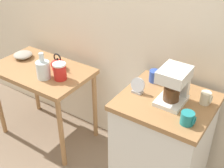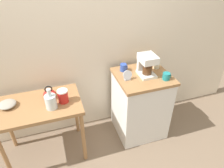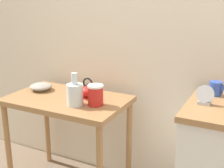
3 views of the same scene
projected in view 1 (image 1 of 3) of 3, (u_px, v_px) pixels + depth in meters
name	position (u px, v px, depth m)	size (l,w,h in m)	color
ground_plane	(100.00, 154.00, 2.85)	(8.00, 8.00, 0.00)	#7A6651
back_wall	(134.00, 1.00, 2.32)	(4.40, 0.10, 2.80)	beige
wooden_table	(43.00, 78.00, 2.75)	(0.90, 0.56, 0.77)	#9E7044
kitchen_counter	(161.00, 147.00, 2.29)	(0.64, 0.59, 0.90)	white
bowl_stoneware	(23.00, 55.00, 2.86)	(0.18, 0.18, 0.06)	#9E998C
teakettle	(58.00, 64.00, 2.66)	(0.16, 0.13, 0.15)	red
glass_carafe_vase	(43.00, 69.00, 2.51)	(0.12, 0.12, 0.24)	silver
canister_enamel	(60.00, 71.00, 2.50)	(0.11, 0.11, 0.15)	red
coffee_maker	(174.00, 83.00, 1.97)	(0.18, 0.22, 0.26)	white
mug_blue	(155.00, 76.00, 2.24)	(0.09, 0.08, 0.09)	#2D4CAD
mug_dark_teal	(188.00, 118.00, 1.82)	(0.09, 0.09, 0.08)	teal
mug_small_cream	(206.00, 98.00, 2.00)	(0.08, 0.07, 0.09)	beige
table_clock	(138.00, 86.00, 2.11)	(0.11, 0.05, 0.12)	#B2B5BA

